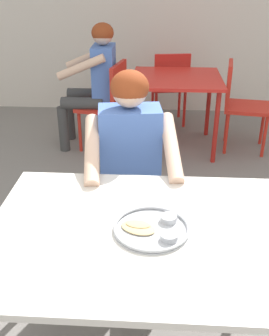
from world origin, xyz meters
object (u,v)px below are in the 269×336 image
Objects in this scene: chair_red_left at (108,100)px; table_foreground at (140,243)px; chair_red_right at (240,101)px; patron_background at (95,76)px; chair_red_far at (170,83)px; diner_foreground at (131,163)px; table_background_red at (177,86)px; chair_foreground at (130,181)px; thali_tray at (152,228)px.

table_foreground is at bearing -80.11° from chair_red_left.
chair_red_right is 0.71× the size of patron_background.
table_foreground is 1.50× the size of chair_red_far.
chair_red_right is at bearing 63.24° from diner_foreground.
table_foreground is at bearing -93.38° from chair_red_far.
chair_red_right is (0.61, 0.01, -0.13)m from table_background_red.
chair_foreground is at bearing -101.72° from table_background_red.
chair_red_far is (0.18, 3.11, -0.19)m from table_foreground.
diner_foreground is at bearing -84.44° from chair_foreground.
chair_red_left reaches higher than chair_red_far.
thali_tray reaches higher than table_foreground.
chair_red_far is at bearing 137.05° from chair_red_right.
patron_background reaches higher than chair_foreground.
thali_tray is at bearing -78.68° from diner_foreground.
chair_red_right is (0.85, 2.50, -0.19)m from table_foreground.
chair_foreground reaches higher than table_foreground.
chair_red_left is (-0.43, 2.45, -0.18)m from table_foreground.
diner_foreground reaches higher than thali_tray.
table_foreground is 2.55m from patron_background.
chair_red_far is (0.61, 0.67, -0.01)m from chair_red_left.
table_foreground is 1.03× the size of patron_background.
chair_red_far is (-0.05, 0.62, -0.14)m from table_background_red.
chair_red_right reaches higher than table_foreground.
table_foreground is 0.90m from chair_foreground.
thali_tray is 0.25× the size of diner_foreground.
patron_background is at bearing 104.53° from diner_foreground.
chair_red_far is 1.00m from patron_background.
chair_red_left is 0.26m from patron_background.
chair_red_left is at bearing 101.58° from chair_foreground.
chair_red_far is (0.29, 2.24, 0.00)m from chair_foreground.
chair_red_far is 0.69× the size of patron_background.
chair_foreground is (-0.10, 0.87, -0.20)m from table_foreground.
table_background_red is at bearing 84.66° from table_foreground.
table_foreground is 3.13m from chair_red_far.
table_background_red is 0.63m from chair_red_right.
table_background_red is at bearing -179.49° from chair_red_right.
diner_foreground is 2.07m from chair_red_right.
thali_tray reaches higher than table_background_red.
patron_background is at bearing 105.68° from chair_foreground.
table_background_red is (0.18, 2.49, -0.13)m from thali_tray.
patron_background is at bearing -179.97° from table_background_red.
thali_tray is 2.50m from table_background_red.
chair_red_far is at bearing 94.51° from table_background_red.
chair_foreground is 1.88m from chair_red_right.
patron_background reaches higher than thali_tray.
chair_red_left is (-0.48, 2.45, -0.26)m from thali_tray.
table_background_red is 0.64m from chair_red_far.
chair_red_far reaches higher than table_background_red.
patron_background reaches higher than chair_red_far.
chair_red_right reaches higher than table_background_red.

